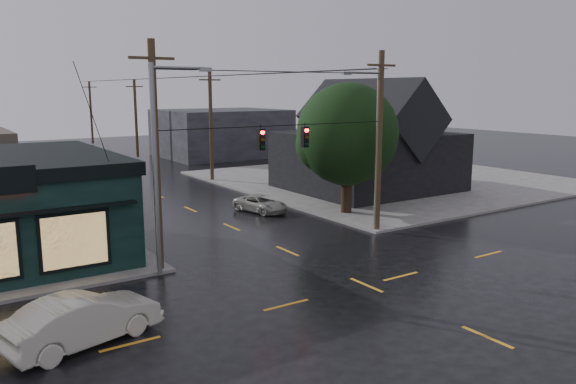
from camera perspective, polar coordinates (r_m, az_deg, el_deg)
ground_plane at (r=23.99m, az=7.95°, el=-9.34°), size 160.00×160.00×0.00m
sidewalk_ne at (r=51.48m, az=9.98°, el=1.33°), size 28.00×28.00×0.15m
ne_building at (r=45.40m, az=8.15°, el=5.77°), size 12.60×11.60×8.75m
corner_tree at (r=36.17m, az=6.07°, el=5.82°), size 6.57×6.57×8.36m
utility_pole_nw at (r=26.13m, az=-12.80°, el=-7.83°), size 2.00×0.32×10.15m
utility_pole_ne at (r=32.78m, az=8.99°, el=-3.96°), size 2.00×0.32×10.15m
utility_pole_far_a at (r=50.40m, az=-7.70°, el=1.11°), size 2.00×0.32×9.65m
utility_pole_far_b at (r=68.80m, az=-15.00°, el=3.33°), size 2.00×0.32×9.15m
utility_pole_far_c at (r=87.90m, az=-19.20°, el=4.57°), size 2.00×0.32×9.15m
span_signal_assembly at (r=27.93m, az=-0.48°, el=5.55°), size 13.00×0.48×1.23m
streetlight_nw at (r=25.41m, az=-12.87°, el=-8.37°), size 5.40×0.30×9.15m
streetlight_ne at (r=33.61m, az=8.82°, el=-3.60°), size 5.40×0.30×9.15m
bg_building_east at (r=69.40m, az=-6.83°, el=5.99°), size 14.00×12.00×5.60m
sedan_cream at (r=19.51m, az=-20.08°, el=-12.05°), size 5.26×2.98×1.64m
suv_silver at (r=37.38m, az=-2.79°, el=-1.20°), size 2.71×4.29×1.10m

